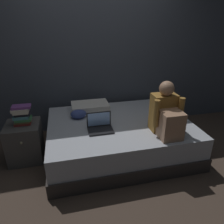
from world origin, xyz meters
The scene contains 9 objects.
ground_plane centered at (0.00, 0.00, 0.00)m, with size 8.00×8.00×0.00m, color #47382D.
wall_back centered at (0.00, 1.20, 1.35)m, with size 5.60×0.10×2.70m, color #424751.
bed centered at (0.20, 0.30, 0.23)m, with size 2.00×1.50×0.47m.
nightstand centered at (-1.10, 0.40, 0.27)m, with size 0.44×0.46×0.53m.
person_sitting centered at (0.68, -0.12, 0.73)m, with size 0.39×0.44×0.66m.
laptop centered at (-0.11, 0.14, 0.53)m, with size 0.32×0.23×0.22m.
pillow centered at (-0.15, 0.75, 0.54)m, with size 0.56×0.36×0.13m, color silver.
book_stack centered at (-1.08, 0.41, 0.67)m, with size 0.24×0.16×0.26m.
clothes_pile centered at (-0.35, 0.57, 0.54)m, with size 0.23×0.23×0.12m.
Camera 1 is at (-0.51, -2.25, 1.81)m, focal length 33.82 mm.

